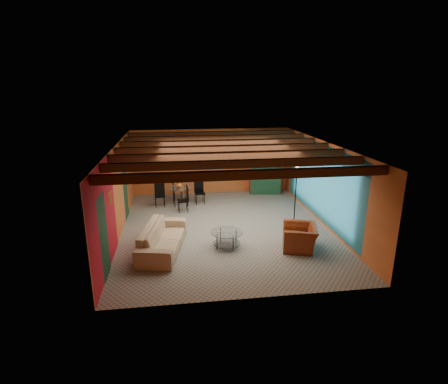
{
  "coord_description": "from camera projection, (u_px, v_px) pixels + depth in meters",
  "views": [
    {
      "loc": [
        -1.5,
        -10.6,
        4.43
      ],
      "look_at": [
        0.0,
        0.2,
        1.15
      ],
      "focal_mm": 28.7,
      "sensor_mm": 36.0,
      "label": 1
    }
  ],
  "objects": [
    {
      "name": "ceiling_fan",
      "position": [
        225.0,
        156.0,
        10.85
      ],
      "size": [
        1.5,
        1.5,
        0.44
      ],
      "primitive_type": null,
      "color": "#472614",
      "rests_on": "ceiling"
    },
    {
      "name": "dining_table",
      "position": [
        180.0,
        193.0,
        13.58
      ],
      "size": [
        2.05,
        2.05,
        0.96
      ],
      "primitive_type": null,
      "rotation": [
        0.0,
        0.0,
        0.11
      ],
      "color": "white",
      "rests_on": "ground"
    },
    {
      "name": "room",
      "position": [
        224.0,
        155.0,
        10.95
      ],
      "size": [
        6.52,
        8.01,
        2.71
      ],
      "color": "gray",
      "rests_on": "ground"
    },
    {
      "name": "armchair",
      "position": [
        300.0,
        237.0,
        10.01
      ],
      "size": [
        1.16,
        1.25,
        0.68
      ],
      "primitive_type": "imported",
      "rotation": [
        0.0,
        0.0,
        -1.85
      ],
      "color": "maroon",
      "rests_on": "ground"
    },
    {
      "name": "floor_lamp",
      "position": [
        296.0,
        193.0,
        11.58
      ],
      "size": [
        0.5,
        0.5,
        2.11
      ],
      "primitive_type": null,
      "rotation": [
        0.0,
        0.0,
        0.18
      ],
      "color": "black",
      "rests_on": "ground"
    },
    {
      "name": "vase",
      "position": [
        179.0,
        178.0,
        13.41
      ],
      "size": [
        0.21,
        0.21,
        0.2
      ],
      "primitive_type": "imported",
      "rotation": [
        0.0,
        0.0,
        -0.07
      ],
      "color": "orange",
      "rests_on": "dining_table"
    },
    {
      "name": "coffee_table",
      "position": [
        227.0,
        239.0,
        10.13
      ],
      "size": [
        1.17,
        1.17,
        0.46
      ],
      "primitive_type": null,
      "rotation": [
        0.0,
        0.0,
        -0.35
      ],
      "color": "silver",
      "rests_on": "ground"
    },
    {
      "name": "potted_plant",
      "position": [
        265.0,
        137.0,
        14.65
      ],
      "size": [
        0.47,
        0.44,
        0.44
      ],
      "primitive_type": "imported",
      "rotation": [
        0.0,
        0.0,
        -0.29
      ],
      "color": "#26661E",
      "rests_on": "armoire"
    },
    {
      "name": "painting",
      "position": [
        190.0,
        155.0,
        14.69
      ],
      "size": [
        1.05,
        0.03,
        0.65
      ],
      "primitive_type": "cube",
      "color": "black",
      "rests_on": "wall_back"
    },
    {
      "name": "armoire",
      "position": [
        264.0,
        168.0,
        15.02
      ],
      "size": [
        1.3,
        0.78,
        2.15
      ],
      "primitive_type": "cube",
      "rotation": [
        0.0,
        0.0,
        -0.15
      ],
      "color": "maroon",
      "rests_on": "ground"
    },
    {
      "name": "sofa",
      "position": [
        163.0,
        238.0,
        9.91
      ],
      "size": [
        1.4,
        2.59,
        0.72
      ],
      "primitive_type": "imported",
      "rotation": [
        0.0,
        0.0,
        1.38
      ],
      "color": "tan",
      "rests_on": "ground"
    }
  ]
}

